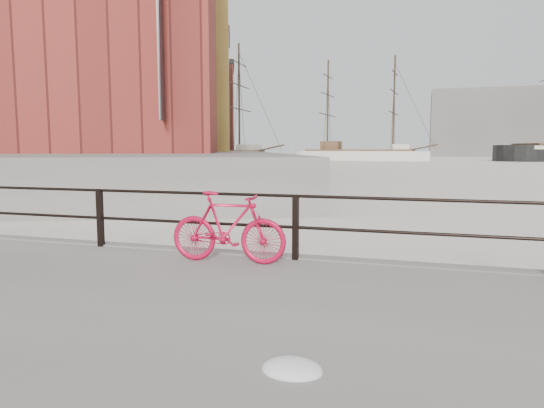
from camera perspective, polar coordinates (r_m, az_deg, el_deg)
The scene contains 14 objects.
ground at distance 7.72m, azimuth 3.04°, elevation -8.83°, with size 400.00×400.00×0.00m, color white.
promenade at distance 4.14m, azimuth -11.46°, elevation -20.40°, with size 36.00×8.00×0.35m, color gray.
far_quay at distance 89.58m, azimuth -10.78°, elevation 5.63°, with size 24.00×150.00×1.80m, color gray.
guardrail at distance 7.40m, azimuth 2.80°, elevation -2.76°, with size 28.00×0.10×1.00m, color black, non-canonical shape.
bicycle at distance 7.22m, azimuth -5.19°, elevation -2.74°, with size 1.76×0.26×1.07m, color red.
schooner_mid at distance 90.12m, azimuth 10.19°, elevation 5.08°, with size 26.37×11.16×19.19m, color silver, non-canonical shape.
schooner_left at distance 81.70m, azimuth -7.76°, elevation 4.99°, with size 26.07×11.85×19.63m, color beige, non-canonical shape.
workboat_near at distance 41.16m, azimuth -19.42°, elevation 3.27°, with size 10.75×3.58×7.00m, color black, non-canonical shape.
workboat_far at distance 63.26m, azimuth -13.06°, elevation 4.46°, with size 12.16×4.20×7.00m, color black, non-canonical shape.
apartment_mustard at distance 58.22m, azimuth -16.53°, elevation 16.97°, with size 22.00×15.00×22.20m, color gold.
apartment_cream at distance 80.56m, azimuth -13.16°, elevation 13.70°, with size 20.00×15.00×21.20m, color beige.
apartment_grey at distance 102.35m, azimuth -11.38°, elevation 12.72°, with size 22.00×15.00×23.20m, color #9D9D98.
apartment_brick at distance 125.04m, azimuth -10.18°, elevation 11.13°, with size 24.00×15.00×21.20m, color brown.
industrial_west at distance 148.51m, azimuth 24.39°, elevation 8.59°, with size 32.00×18.00×18.00m, color gray.
Camera 1 is at (1.80, -7.23, 2.04)m, focal length 32.00 mm.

